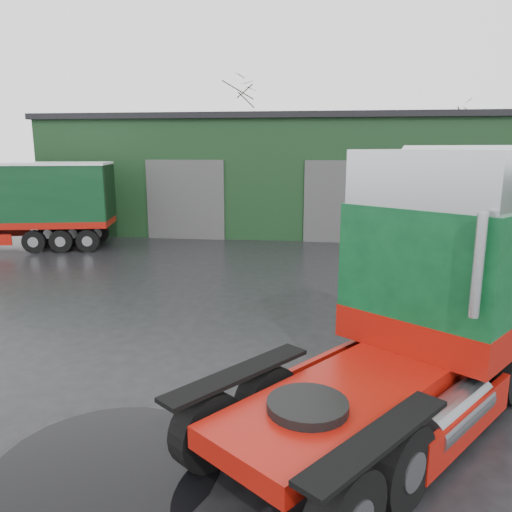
% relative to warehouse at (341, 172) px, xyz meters
% --- Properties ---
extents(ground, '(100.00, 100.00, 0.00)m').
position_rel_warehouse_xyz_m(ground, '(-2.00, -20.00, -3.16)').
color(ground, black).
extents(warehouse, '(32.40, 12.40, 6.30)m').
position_rel_warehouse_xyz_m(warehouse, '(0.00, 0.00, 0.00)').
color(warehouse, black).
rests_on(warehouse, ground).
extents(hero_tractor, '(7.05, 7.82, 4.62)m').
position_rel_warehouse_xyz_m(hero_tractor, '(-0.19, -23.00, -0.85)').
color(hero_tractor, '#0B431F').
rests_on(hero_tractor, ground).
extents(tree_back_a, '(4.40, 4.40, 9.50)m').
position_rel_warehouse_xyz_m(tree_back_a, '(-8.00, 10.00, 1.59)').
color(tree_back_a, black).
rests_on(tree_back_a, ground).
extents(tree_back_b, '(4.40, 4.40, 7.50)m').
position_rel_warehouse_xyz_m(tree_back_b, '(8.00, 10.00, 0.59)').
color(tree_back_b, black).
rests_on(tree_back_b, ground).
extents(puddle_0, '(3.38, 3.38, 0.01)m').
position_rel_warehouse_xyz_m(puddle_0, '(-4.22, -24.49, -3.15)').
color(puddle_0, black).
rests_on(puddle_0, ground).
extents(puddle_1, '(2.46, 2.46, 0.01)m').
position_rel_warehouse_xyz_m(puddle_1, '(2.06, -15.16, -3.15)').
color(puddle_1, black).
rests_on(puddle_1, ground).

